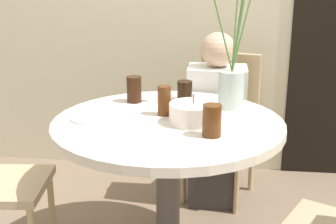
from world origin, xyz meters
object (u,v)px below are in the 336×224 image
side_plate (92,118)px  drink_glass_0 (164,101)px  flower_vase (233,70)px  chair_right_flank (224,118)px  drink_glass_2 (134,89)px  drink_glass_3 (212,121)px  drink_glass_1 (185,91)px  birthday_cake (193,113)px  person_guest (216,126)px

side_plate → drink_glass_0: size_ratio=1.39×
flower_vase → chair_right_flank: bearing=93.1°
chair_right_flank → drink_glass_2: (-0.47, -0.54, 0.31)m
side_plate → drink_glass_3: (0.55, -0.16, 0.06)m
drink_glass_0 → drink_glass_3: 0.35m
chair_right_flank → drink_glass_3: bearing=-75.8°
flower_vase → drink_glass_1: size_ratio=6.94×
birthday_cake → drink_glass_2: same height
chair_right_flank → drink_glass_3: (-0.06, -1.00, 0.31)m
drink_glass_2 → drink_glass_3: bearing=-48.6°
drink_glass_0 → chair_right_flank: bearing=68.9°
birthday_cake → side_plate: size_ratio=1.11×
person_guest → side_plate: bearing=-128.9°
chair_right_flank → birthday_cake: bearing=-82.2°
drink_glass_1 → drink_glass_3: drink_glass_3 is taller
drink_glass_3 → drink_glass_1: bearing=106.3°
drink_glass_3 → person_guest: bearing=89.3°
drink_glass_0 → drink_glass_1: 0.28m
drink_glass_2 → person_guest: size_ratio=0.13×
birthday_cake → flower_vase: 0.35m
birthday_cake → person_guest: person_guest is taller
flower_vase → drink_glass_0: size_ratio=5.04×
drink_glass_2 → person_guest: bearing=42.8°
birthday_cake → drink_glass_2: size_ratio=1.61×
chair_right_flank → drink_glass_0: size_ratio=6.47×
side_plate → drink_glass_2: drink_glass_2 is taller
flower_vase → drink_glass_2: bearing=176.3°
side_plate → drink_glass_1: bearing=43.1°
side_plate → flower_vase: bearing=23.1°
chair_right_flank → flower_vase: bearing=-69.4°
chair_right_flank → side_plate: size_ratio=4.66×
flower_vase → drink_glass_0: bearing=-152.0°
drink_glass_1 → drink_glass_0: bearing=-105.6°
drink_glass_3 → drink_glass_0: bearing=131.1°
chair_right_flank → person_guest: person_guest is taller
drink_glass_0 → person_guest: size_ratio=0.13×
flower_vase → drink_glass_1: (-0.24, 0.10, -0.14)m
chair_right_flank → drink_glass_1: (-0.21, -0.47, 0.29)m
side_plate → drink_glass_2: size_ratio=1.45×
flower_vase → side_plate: (-0.63, -0.27, -0.18)m
flower_vase → drink_glass_3: (-0.09, -0.43, -0.12)m
chair_right_flank → drink_glass_0: chair_right_flank is taller
drink_glass_1 → drink_glass_2: bearing=-165.7°
flower_vase → person_guest: flower_vase is taller
birthday_cake → drink_glass_1: bearing=100.6°
drink_glass_2 → birthday_cake: bearing=-43.0°
drink_glass_2 → flower_vase: bearing=-3.7°
birthday_cake → drink_glass_2: (-0.32, 0.30, 0.02)m
birthday_cake → drink_glass_3: bearing=-62.1°
birthday_cake → side_plate: bearing=-179.7°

